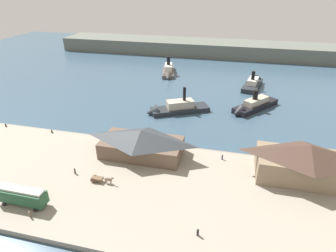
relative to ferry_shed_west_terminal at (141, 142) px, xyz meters
The scene contains 18 objects.
ground_plane 11.25m from the ferry_shed_west_terminal, 89.29° to the left, with size 320.00×320.00×0.00m, color #385166.
quay_promenade 12.60m from the ferry_shed_west_terminal, 89.40° to the right, with size 110.00×36.00×1.20m, color #9E9384.
seawall_edge 7.87m from the ferry_shed_west_terminal, 88.91° to the left, with size 110.00×0.80×1.00m, color gray.
ferry_shed_west_terminal is the anchor object (origin of this frame).
ferry_shed_customs_shed 39.36m from the ferry_shed_west_terminal, ahead, with size 21.80×10.83×8.80m.
street_tram 29.22m from the ferry_shed_west_terminal, 127.21° to the right, with size 10.34×2.88×4.10m.
horse_cart 14.28m from the ferry_shed_west_terminal, 111.98° to the right, with size 5.54×1.40×1.87m.
pedestrian_standing_center 21.04m from the ferry_shed_west_terminal, ahead, with size 0.38×0.38×1.53m.
pedestrian_near_cart 17.52m from the ferry_shed_west_terminal, 138.04° to the right, with size 0.40×0.40×1.60m.
pedestrian_by_tram 29.75m from the ferry_shed_west_terminal, 118.48° to the right, with size 0.38×0.38×1.54m.
pedestrian_near_east_shed 29.14m from the ferry_shed_west_terminal, 51.56° to the right, with size 0.42×0.42×1.71m.
mooring_post_center_west 30.65m from the ferry_shed_west_terminal, behind, with size 0.44×0.44×0.90m, color black.
mooring_post_center_east 46.79m from the ferry_shed_west_terminal, behind, with size 0.44×0.44×0.90m, color black.
ferry_near_quay 73.40m from the ferry_shed_west_terminal, 98.11° to the left, with size 9.42×20.86×10.28m.
ferry_departing_north 48.25m from the ferry_shed_west_terminal, 53.31° to the left, with size 17.71×20.35×8.83m.
ferry_approaching_east 30.26m from the ferry_shed_west_terminal, 87.06° to the left, with size 22.50×15.58×10.93m.
ferry_moored_east 71.98m from the ferry_shed_west_terminal, 65.30° to the left, with size 9.66×19.86×9.51m.
far_headland 120.15m from the ferry_shed_west_terminal, 89.94° to the left, with size 180.00×24.00×8.00m, color #60665B.
Camera 1 is at (21.06, -68.64, 42.15)m, focal length 29.96 mm.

